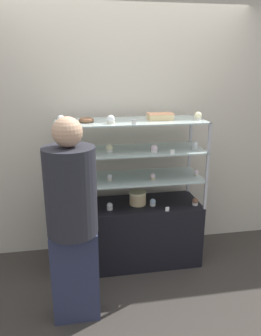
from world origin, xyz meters
TOP-DOWN VIEW (x-y plane):
  - ground_plane at (0.00, 0.00)m, footprint 20.00×20.00m
  - back_wall at (0.00, 0.39)m, footprint 8.00×0.05m
  - display_base at (0.00, 0.00)m, footprint 1.36×0.50m
  - display_riser_lower at (0.00, 0.00)m, footprint 1.36×0.50m
  - display_riser_middle at (0.00, 0.00)m, footprint 1.36×0.50m
  - display_riser_upper at (0.00, 0.00)m, footprint 1.36×0.50m
  - layer_cake_centerpiece at (0.07, -0.02)m, footprint 0.17×0.17m
  - sheet_cake_frosted at (0.28, -0.00)m, footprint 0.23×0.15m
  - cupcake_0 at (-0.63, -0.08)m, footprint 0.06×0.06m
  - cupcake_1 at (-0.22, -0.10)m, footprint 0.06×0.06m
  - cupcake_2 at (0.20, -0.08)m, footprint 0.06×0.06m
  - cupcake_3 at (0.61, -0.14)m, footprint 0.06×0.06m
  - price_tag_0 at (0.31, -0.23)m, footprint 0.04×0.00m
  - cupcake_4 at (-0.63, -0.05)m, footprint 0.05×0.05m
  - cupcake_5 at (-0.21, -0.05)m, footprint 0.05×0.05m
  - cupcake_6 at (0.20, -0.09)m, footprint 0.05×0.05m
  - cupcake_7 at (0.64, -0.05)m, footprint 0.05×0.05m
  - price_tag_1 at (-0.47, -0.23)m, footprint 0.04×0.00m
  - cupcake_8 at (-0.61, -0.07)m, footprint 0.06×0.06m
  - cupcake_9 at (-0.20, -0.04)m, footprint 0.06×0.06m
  - cupcake_10 at (0.19, -0.13)m, footprint 0.06×0.06m
  - cupcake_11 at (0.61, -0.06)m, footprint 0.06×0.06m
  - price_tag_2 at (0.34, -0.23)m, footprint 0.04×0.00m
  - cupcake_12 at (-0.61, -0.07)m, footprint 0.07×0.07m
  - cupcake_13 at (-0.19, -0.13)m, footprint 0.07×0.07m
  - cupcake_14 at (0.62, -0.06)m, footprint 0.07×0.07m
  - price_tag_3 at (-0.01, -0.23)m, footprint 0.04×0.00m
  - donut_glazed at (-0.40, -0.03)m, footprint 0.13×0.13m
  - customer_figure at (-0.56, -0.70)m, footprint 0.37×0.37m

SIDE VIEW (x-z plane):
  - ground_plane at x=0.00m, z-range 0.00..0.00m
  - display_base at x=0.00m, z-range 0.00..0.63m
  - price_tag_0 at x=0.31m, z-range 0.63..0.68m
  - cupcake_0 at x=-0.63m, z-range 0.63..0.70m
  - cupcake_1 at x=-0.22m, z-range 0.63..0.70m
  - cupcake_2 at x=0.20m, z-range 0.63..0.70m
  - cupcake_3 at x=0.61m, z-range 0.63..0.70m
  - layer_cake_centerpiece at x=0.07m, z-range 0.63..0.76m
  - customer_figure at x=-0.56m, z-range 0.06..1.66m
  - display_riser_lower at x=0.00m, z-range 0.75..1.03m
  - price_tag_1 at x=-0.47m, z-range 0.90..0.95m
  - cupcake_4 at x=-0.63m, z-range 0.90..0.96m
  - cupcake_5 at x=-0.21m, z-range 0.90..0.96m
  - cupcake_6 at x=0.20m, z-range 0.90..0.96m
  - cupcake_7 at x=0.64m, z-range 0.90..0.96m
  - display_riser_middle at x=0.00m, z-range 1.03..1.30m
  - price_tag_2 at x=0.34m, z-range 1.18..1.22m
  - cupcake_8 at x=-0.61m, z-range 1.17..1.25m
  - cupcake_9 at x=-0.20m, z-range 1.17..1.25m
  - cupcake_10 at x=0.19m, z-range 1.17..1.25m
  - cupcake_11 at x=0.61m, z-range 1.17..1.25m
  - back_wall at x=0.00m, z-range 0.00..2.60m
  - display_riser_upper at x=0.00m, z-range 1.30..1.57m
  - donut_glazed at x=-0.40m, z-range 1.45..1.49m
  - price_tag_3 at x=-0.01m, z-range 1.45..1.49m
  - sheet_cake_frosted at x=0.28m, z-range 1.45..1.51m
  - cupcake_12 at x=-0.61m, z-range 1.45..1.52m
  - cupcake_13 at x=-0.19m, z-range 1.45..1.52m
  - cupcake_14 at x=0.62m, z-range 1.45..1.52m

